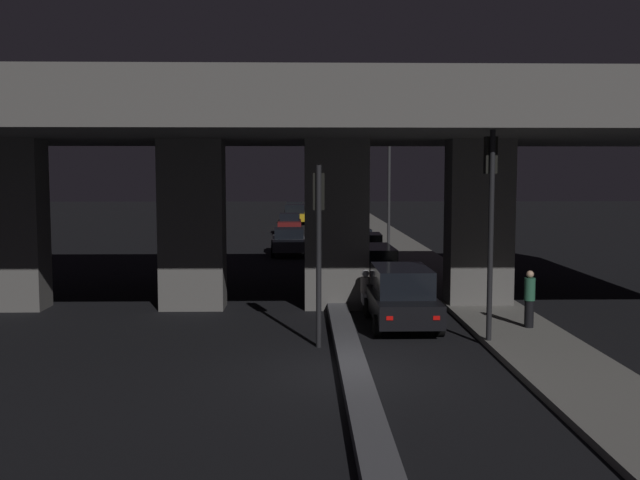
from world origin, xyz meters
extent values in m
plane|color=black|center=(0.00, 0.00, 0.00)|extent=(200.00, 200.00, 0.00)
cube|color=#4C4C51|center=(0.00, 35.00, 0.13)|extent=(0.64, 126.00, 0.26)
cube|color=slate|center=(4.89, 28.00, 0.08)|extent=(2.53, 126.00, 0.16)
cube|color=#5B5956|center=(-4.78, 8.21, 2.81)|extent=(2.11, 1.34, 5.62)
cube|color=#5B5956|center=(4.78, 8.21, 2.81)|extent=(2.11, 1.34, 5.62)
cube|color=#5B5956|center=(0.00, 8.21, 2.81)|extent=(2.11, 1.34, 5.62)
cube|color=#5B5956|center=(-10.73, 8.21, 2.81)|extent=(2.11, 1.34, 5.62)
cube|color=#5B5956|center=(0.00, 8.21, 6.39)|extent=(28.61, 13.21, 1.54)
cube|color=#333335|center=(0.00, 8.21, 7.61)|extent=(28.61, 0.40, 0.90)
cylinder|color=black|center=(-0.72, 2.48, 2.36)|extent=(0.14, 0.14, 4.72)
cube|color=black|center=(-0.72, 2.66, 4.04)|extent=(0.30, 0.28, 0.95)
sphere|color=red|center=(-0.72, 2.81, 4.34)|extent=(0.18, 0.18, 0.18)
sphere|color=black|center=(-0.72, 2.81, 4.04)|extent=(0.18, 0.18, 0.18)
sphere|color=black|center=(-0.72, 2.81, 3.75)|extent=(0.18, 0.18, 0.18)
cylinder|color=black|center=(3.73, 2.48, 2.83)|extent=(0.14, 0.14, 5.65)
cube|color=black|center=(3.73, 2.66, 4.98)|extent=(0.30, 0.28, 0.95)
sphere|color=red|center=(3.73, 2.81, 5.27)|extent=(0.18, 0.18, 0.18)
sphere|color=black|center=(3.73, 2.81, 4.98)|extent=(0.18, 0.18, 0.18)
sphere|color=black|center=(3.73, 2.81, 4.68)|extent=(0.18, 0.18, 0.18)
cylinder|color=#2D2D30|center=(4.13, 28.48, 3.79)|extent=(0.18, 0.18, 7.59)
cylinder|color=#2D2D30|center=(3.04, 28.48, 7.44)|extent=(2.18, 0.10, 0.10)
ellipsoid|color=#F2B759|center=(1.95, 28.48, 7.34)|extent=(0.56, 0.32, 0.24)
cube|color=black|center=(1.79, 5.16, 0.64)|extent=(1.81, 4.52, 0.66)
cube|color=black|center=(1.79, 5.16, 1.36)|extent=(1.59, 2.72, 0.78)
cylinder|color=black|center=(0.91, 6.65, 0.31)|extent=(0.20, 0.63, 0.63)
cylinder|color=black|center=(2.66, 6.66, 0.31)|extent=(0.20, 0.63, 0.63)
cylinder|color=black|center=(0.92, 3.67, 0.31)|extent=(0.20, 0.63, 0.63)
cylinder|color=black|center=(2.68, 3.68, 0.31)|extent=(0.20, 0.63, 0.63)
cube|color=red|center=(1.18, 2.89, 0.67)|extent=(0.18, 0.03, 0.11)
cube|color=red|center=(2.43, 2.90, 0.67)|extent=(0.18, 0.03, 0.11)
cube|color=#591414|center=(1.64, 12.07, 0.60)|extent=(1.76, 4.52, 0.62)
cube|color=black|center=(1.64, 12.18, 1.29)|extent=(1.54, 3.26, 0.76)
cylinder|color=black|center=(0.79, 13.54, 0.29)|extent=(0.21, 0.59, 0.58)
cylinder|color=black|center=(2.44, 13.57, 0.29)|extent=(0.21, 0.59, 0.58)
cylinder|color=black|center=(0.84, 10.57, 0.29)|extent=(0.21, 0.59, 0.58)
cylinder|color=black|center=(2.49, 10.60, 0.29)|extent=(0.21, 0.59, 0.58)
cube|color=red|center=(1.08, 9.80, 0.63)|extent=(0.18, 0.03, 0.11)
cube|color=red|center=(2.26, 9.82, 0.63)|extent=(0.18, 0.03, 0.11)
cube|color=black|center=(1.88, 19.58, 0.68)|extent=(1.94, 4.29, 0.77)
cube|color=black|center=(1.87, 19.37, 1.33)|extent=(1.67, 2.08, 0.51)
cylinder|color=black|center=(1.01, 21.00, 0.30)|extent=(0.21, 0.60, 0.60)
cylinder|color=black|center=(2.81, 20.96, 0.30)|extent=(0.21, 0.60, 0.60)
cylinder|color=black|center=(0.95, 18.20, 0.30)|extent=(0.21, 0.60, 0.60)
cylinder|color=black|center=(2.74, 18.16, 0.30)|extent=(0.21, 0.60, 0.60)
cube|color=red|center=(1.18, 17.46, 0.72)|extent=(0.18, 0.03, 0.11)
cube|color=red|center=(2.47, 17.43, 0.72)|extent=(0.18, 0.03, 0.11)
cube|color=gray|center=(1.93, 25.96, 0.61)|extent=(1.98, 4.23, 0.58)
cube|color=black|center=(1.94, 25.76, 1.11)|extent=(1.68, 2.06, 0.44)
cylinder|color=black|center=(0.99, 27.31, 0.32)|extent=(0.22, 0.65, 0.64)
cylinder|color=black|center=(2.79, 27.37, 0.32)|extent=(0.22, 0.65, 0.64)
cylinder|color=black|center=(1.08, 24.56, 0.32)|extent=(0.22, 0.65, 0.64)
cylinder|color=black|center=(2.88, 24.62, 0.32)|extent=(0.22, 0.65, 0.64)
cube|color=red|center=(1.36, 23.85, 0.64)|extent=(0.18, 0.04, 0.11)
cube|color=red|center=(2.65, 23.89, 0.64)|extent=(0.18, 0.04, 0.11)
cube|color=silver|center=(2.07, 34.84, 0.59)|extent=(1.90, 4.80, 0.56)
cube|color=black|center=(2.07, 34.96, 1.36)|extent=(1.65, 3.46, 0.99)
cylinder|color=black|center=(1.25, 36.43, 0.31)|extent=(0.22, 0.62, 0.62)
cylinder|color=black|center=(2.97, 36.38, 0.31)|extent=(0.22, 0.62, 0.62)
cylinder|color=black|center=(1.16, 33.30, 0.31)|extent=(0.22, 0.62, 0.62)
cylinder|color=black|center=(2.88, 33.25, 0.31)|extent=(0.22, 0.62, 0.62)
cube|color=red|center=(1.38, 32.47, 0.62)|extent=(0.18, 0.03, 0.11)
cube|color=red|center=(2.62, 32.44, 0.62)|extent=(0.18, 0.03, 0.11)
cube|color=silver|center=(1.83, 41.51, 0.60)|extent=(1.93, 3.99, 0.57)
cube|color=black|center=(1.84, 41.61, 1.26)|extent=(1.69, 2.87, 0.76)
cylinder|color=black|center=(0.94, 42.83, 0.31)|extent=(0.21, 0.62, 0.62)
cylinder|color=black|center=(2.77, 42.81, 0.31)|extent=(0.21, 0.62, 0.62)
cylinder|color=black|center=(0.90, 40.22, 0.31)|extent=(0.21, 0.62, 0.62)
cylinder|color=black|center=(2.73, 40.19, 0.31)|extent=(0.21, 0.62, 0.62)
cube|color=red|center=(1.15, 39.53, 0.63)|extent=(0.18, 0.03, 0.11)
cube|color=red|center=(2.46, 39.52, 0.63)|extent=(0.18, 0.03, 0.11)
cube|color=#515459|center=(-1.87, 24.54, 0.62)|extent=(1.96, 4.84, 0.57)
cube|color=black|center=(-1.87, 24.66, 1.18)|extent=(1.65, 1.97, 0.54)
cylinder|color=black|center=(-0.93, 23.00, 0.34)|extent=(0.22, 0.69, 0.68)
cylinder|color=black|center=(-2.69, 22.93, 0.34)|extent=(0.22, 0.69, 0.68)
cylinder|color=black|center=(-1.05, 26.15, 0.34)|extent=(0.22, 0.69, 0.68)
cylinder|color=black|center=(-2.80, 26.09, 0.34)|extent=(0.22, 0.69, 0.68)
cube|color=white|center=(-1.32, 26.96, 0.54)|extent=(0.18, 0.04, 0.11)
cube|color=white|center=(-2.58, 26.92, 0.54)|extent=(0.18, 0.04, 0.11)
cube|color=#591414|center=(-2.02, 37.96, 0.65)|extent=(1.68, 4.06, 0.71)
cube|color=black|center=(-2.03, 38.16, 1.27)|extent=(1.47, 1.95, 0.53)
cylinder|color=black|center=(-1.21, 36.62, 0.30)|extent=(0.20, 0.60, 0.60)
cylinder|color=black|center=(-2.83, 36.61, 0.30)|extent=(0.20, 0.60, 0.60)
cylinder|color=black|center=(-1.22, 39.30, 0.30)|extent=(0.20, 0.60, 0.60)
cylinder|color=black|center=(-2.84, 39.29, 0.30)|extent=(0.20, 0.60, 0.60)
cube|color=white|center=(-1.45, 40.00, 0.55)|extent=(0.18, 0.03, 0.11)
cube|color=white|center=(-2.62, 39.99, 0.55)|extent=(0.18, 0.03, 0.11)
cube|color=gold|center=(-1.69, 49.32, 0.65)|extent=(2.11, 4.73, 0.64)
cube|color=black|center=(-1.69, 49.32, 1.34)|extent=(1.80, 2.87, 0.74)
cylinder|color=black|center=(-0.84, 47.74, 0.32)|extent=(0.23, 0.66, 0.65)
cylinder|color=black|center=(-2.69, 47.83, 0.32)|extent=(0.23, 0.66, 0.65)
cylinder|color=black|center=(-0.69, 50.81, 0.32)|extent=(0.23, 0.66, 0.65)
cylinder|color=black|center=(-2.54, 50.90, 0.32)|extent=(0.23, 0.66, 0.65)
cube|color=white|center=(-0.92, 51.62, 0.55)|extent=(0.18, 0.04, 0.11)
cube|color=white|center=(-2.24, 51.68, 0.55)|extent=(0.18, 0.04, 0.11)
cube|color=gold|center=(-1.90, 61.61, 0.62)|extent=(1.93, 4.78, 0.59)
cube|color=black|center=(-1.90, 61.73, 1.17)|extent=(1.67, 1.92, 0.52)
cylinder|color=black|center=(-0.97, 60.05, 0.32)|extent=(0.21, 0.65, 0.65)
cylinder|color=black|center=(-2.80, 60.03, 0.32)|extent=(0.21, 0.65, 0.65)
cylinder|color=black|center=(-1.01, 63.19, 0.32)|extent=(0.21, 0.65, 0.65)
cylinder|color=black|center=(-2.84, 63.17, 0.32)|extent=(0.21, 0.65, 0.65)
cube|color=white|center=(-1.28, 64.01, 0.53)|extent=(0.18, 0.03, 0.11)
cube|color=white|center=(-2.59, 63.99, 0.53)|extent=(0.18, 0.03, 0.11)
cylinder|color=black|center=(0.90, 7.75, 0.31)|extent=(0.09, 0.61, 0.61)
cylinder|color=black|center=(0.88, 6.38, 0.31)|extent=(0.11, 0.61, 0.61)
cube|color=silver|center=(0.89, 7.07, 0.53)|extent=(0.25, 1.05, 0.32)
cylinder|color=beige|center=(0.89, 7.07, 0.94)|extent=(0.32, 0.32, 0.50)
sphere|color=silver|center=(0.89, 7.07, 1.31)|extent=(0.24, 0.24, 0.24)
cube|color=red|center=(0.88, 6.33, 0.53)|extent=(0.08, 0.03, 0.08)
cylinder|color=black|center=(0.92, 12.85, 0.28)|extent=(0.08, 0.57, 0.57)
cylinder|color=black|center=(0.93, 11.48, 0.28)|extent=(0.10, 0.57, 0.57)
cube|color=black|center=(0.92, 12.17, 0.50)|extent=(0.25, 1.04, 0.32)
cylinder|color=#26593F|center=(0.92, 12.17, 0.90)|extent=(0.32, 0.32, 0.48)
sphere|color=black|center=(0.92, 12.17, 1.26)|extent=(0.24, 0.24, 0.24)
cube|color=red|center=(0.93, 11.43, 0.50)|extent=(0.08, 0.03, 0.08)
cylinder|color=black|center=(5.27, 4.07, 0.55)|extent=(0.26, 0.26, 0.77)
cylinder|color=#26593F|center=(5.27, 4.07, 1.25)|extent=(0.31, 0.31, 0.64)
sphere|color=tan|center=(5.27, 4.07, 1.68)|extent=(0.21, 0.21, 0.21)
camera|label=1|loc=(-1.16, -16.64, 4.54)|focal=42.00mm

